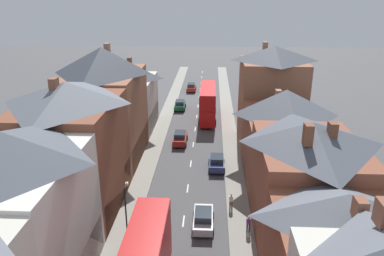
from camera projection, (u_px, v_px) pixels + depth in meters
name	position (u px, v px, depth m)	size (l,w,h in m)	color
pavement_left	(158.00, 138.00, 52.94)	(2.20, 104.00, 0.14)	gray
pavement_right	(230.00, 139.00, 52.45)	(2.20, 104.00, 0.14)	gray
centre_line_dashes	(193.00, 144.00, 50.84)	(0.14, 97.80, 0.01)	silver
terrace_row_left	(63.00, 163.00, 31.73)	(8.00, 59.96, 13.71)	brown
terrace_row_right	(313.00, 189.00, 28.53)	(8.00, 53.79, 13.40)	#ADB2B7
double_decker_bus_mid_street	(208.00, 102.00, 59.88)	(2.74, 10.80, 5.30)	red
car_near_blue	(180.00, 105.00, 65.54)	(1.90, 4.13, 1.64)	#144728
car_near_silver	(217.00, 162.00, 43.71)	(1.90, 3.97, 1.66)	navy
car_parked_left_a	(180.00, 138.00, 50.89)	(1.90, 4.33, 1.70)	maroon
car_parked_right_a	(191.00, 87.00, 77.52)	(1.90, 4.34, 1.65)	maroon
car_mid_black	(203.00, 218.00, 32.96)	(1.90, 4.10, 1.60)	#B7BABF
pedestrian_mid_left	(248.00, 223.00, 31.86)	(0.36, 0.22, 1.61)	#23232D
pedestrian_mid_right	(231.00, 201.00, 35.33)	(0.36, 0.22, 1.61)	brown
street_lamp	(126.00, 212.00, 29.60)	(0.20, 1.12, 5.50)	black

